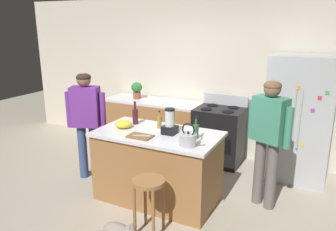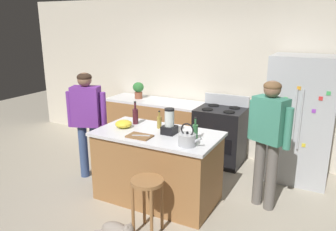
% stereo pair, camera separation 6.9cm
% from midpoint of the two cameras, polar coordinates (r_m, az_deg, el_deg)
% --- Properties ---
extents(ground_plane, '(14.00, 14.00, 0.00)m').
position_cam_midpoint_polar(ground_plane, '(4.58, -1.33, -14.03)').
color(ground_plane, '#B2A893').
extents(back_wall, '(8.00, 0.10, 2.70)m').
position_cam_midpoint_polar(back_wall, '(5.84, 7.88, 6.48)').
color(back_wall, beige).
rests_on(back_wall, ground_plane).
extents(kitchen_island, '(1.59, 0.88, 0.93)m').
position_cam_midpoint_polar(kitchen_island, '(4.37, -1.37, -8.71)').
color(kitchen_island, '#9E6B3D').
rests_on(kitchen_island, ground_plane).
extents(back_counter_run, '(2.00, 0.64, 0.93)m').
position_cam_midpoint_polar(back_counter_run, '(6.00, -0.95, -1.81)').
color(back_counter_run, '#9E6B3D').
rests_on(back_counter_run, ground_plane).
extents(refrigerator, '(0.90, 0.73, 1.84)m').
position_cam_midpoint_polar(refrigerator, '(5.18, 22.15, -0.62)').
color(refrigerator, '#B7BABF').
rests_on(refrigerator, ground_plane).
extents(stove_range, '(0.76, 0.65, 1.11)m').
position_cam_midpoint_polar(stove_range, '(5.55, 9.31, -3.38)').
color(stove_range, black).
rests_on(stove_range, ground_plane).
extents(person_by_island_left, '(0.58, 0.35, 1.60)m').
position_cam_midpoint_polar(person_by_island_left, '(4.95, -13.42, -0.05)').
color(person_by_island_left, '#384C7A').
rests_on(person_by_island_left, ground_plane).
extents(person_by_sink_right, '(0.58, 0.36, 1.63)m').
position_cam_midpoint_polar(person_by_sink_right, '(4.19, 17.40, -2.89)').
color(person_by_sink_right, '#66605B').
rests_on(person_by_sink_right, ground_plane).
extents(bar_stool, '(0.36, 0.36, 0.64)m').
position_cam_midpoint_polar(bar_stool, '(3.70, -3.04, -12.96)').
color(bar_stool, '#9E6B3D').
rests_on(bar_stool, ground_plane).
extents(cat, '(0.52, 0.18, 0.26)m').
position_cam_midpoint_polar(cat, '(3.81, -8.17, -19.12)').
color(cat, gray).
rests_on(cat, ground_plane).
extents(potted_plant, '(0.20, 0.20, 0.30)m').
position_cam_midpoint_polar(potted_plant, '(6.07, -4.81, 4.55)').
color(potted_plant, brown).
rests_on(potted_plant, back_counter_run).
extents(blender_appliance, '(0.17, 0.17, 0.33)m').
position_cam_midpoint_polar(blender_appliance, '(4.11, 0.72, -1.34)').
color(blender_appliance, black).
rests_on(blender_appliance, kitchen_island).
extents(bottle_vinegar, '(0.06, 0.06, 0.24)m').
position_cam_midpoint_polar(bottle_vinegar, '(4.35, -1.06, -1.10)').
color(bottle_vinegar, olive).
rests_on(bottle_vinegar, kitchen_island).
extents(bottle_wine, '(0.08, 0.08, 0.32)m').
position_cam_midpoint_polar(bottle_wine, '(4.54, -5.21, -0.03)').
color(bottle_wine, '#471923').
rests_on(bottle_wine, kitchen_island).
extents(bottle_olive_oil, '(0.07, 0.07, 0.28)m').
position_cam_midpoint_polar(bottle_olive_oil, '(3.94, 5.21, -2.75)').
color(bottle_olive_oil, '#2D6638').
rests_on(bottle_olive_oil, kitchen_island).
extents(mixing_bowl, '(0.22, 0.22, 0.10)m').
position_cam_midpoint_polar(mixing_bowl, '(4.42, -7.23, -1.44)').
color(mixing_bowl, yellow).
rests_on(mixing_bowl, kitchen_island).
extents(tea_kettle, '(0.28, 0.20, 0.27)m').
position_cam_midpoint_polar(tea_kettle, '(3.74, 3.87, -4.11)').
color(tea_kettle, '#B7BABF').
rests_on(tea_kettle, kitchen_island).
extents(cutting_board, '(0.30, 0.20, 0.02)m').
position_cam_midpoint_polar(cutting_board, '(4.05, -4.42, -3.58)').
color(cutting_board, brown).
rests_on(cutting_board, kitchen_island).
extents(chef_knife, '(0.22, 0.11, 0.01)m').
position_cam_midpoint_polar(chef_knife, '(4.03, -4.18, -3.45)').
color(chef_knife, '#B7BABF').
rests_on(chef_knife, cutting_board).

